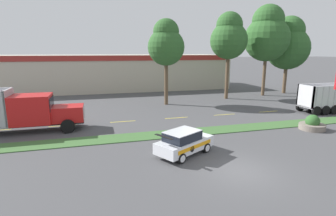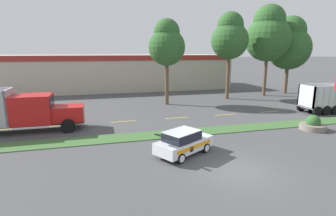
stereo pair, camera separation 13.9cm
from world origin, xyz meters
TOP-DOWN VIEW (x-y plane):
  - ground_plane at (0.00, 0.00)m, footprint 600.00×600.00m
  - grass_verge at (0.00, 7.50)m, footprint 120.00×2.05m
  - centre_line_2 at (-10.63, 12.52)m, footprint 2.40×0.14m
  - centre_line_3 at (-5.23, 12.52)m, footprint 2.40×0.14m
  - centre_line_4 at (0.17, 12.52)m, footprint 2.40×0.14m
  - centre_line_5 at (5.57, 12.52)m, footprint 2.40×0.14m
  - centre_line_6 at (10.97, 12.52)m, footprint 2.40×0.14m
  - centre_line_7 at (16.37, 12.52)m, footprint 2.40×0.14m
  - dump_truck_mid at (-13.99, 11.35)m, footprint 12.70×2.82m
  - rally_car at (-2.23, 3.17)m, footprint 4.35×3.54m
  - stone_planter at (10.27, 5.57)m, footprint 2.12×2.12m
  - store_building_backdrop at (-5.18, 36.28)m, footprint 41.67×12.10m
  - tree_behind_left at (10.38, 21.41)m, footprint 5.10×5.10m
  - tree_behind_centre at (17.14, 22.45)m, footprint 6.54×6.54m
  - tree_behind_right at (21.89, 23.61)m, footprint 6.59×6.59m
  - tree_behind_far_right at (0.99, 19.59)m, footprint 4.51×4.51m

SIDE VIEW (x-z plane):
  - ground_plane at x=0.00m, z-range 0.00..0.00m
  - centre_line_2 at x=-10.63m, z-range 0.00..0.01m
  - centre_line_3 at x=-5.23m, z-range 0.00..0.01m
  - centre_line_4 at x=0.17m, z-range 0.00..0.01m
  - centre_line_5 at x=5.57m, z-range 0.00..0.01m
  - centre_line_6 at x=10.97m, z-range 0.00..0.01m
  - centre_line_7 at x=16.37m, z-range 0.00..0.01m
  - grass_verge at x=0.00m, z-range 0.00..0.06m
  - stone_planter at x=10.27m, z-range -0.21..1.10m
  - rally_car at x=-2.23m, z-range 0.01..1.67m
  - dump_truck_mid at x=-13.99m, z-range -0.15..3.50m
  - store_building_backdrop at x=-5.18m, z-range 0.00..6.04m
  - tree_behind_far_right at x=0.99m, z-range 2.29..12.81m
  - tree_behind_right at x=21.89m, z-range 1.72..13.75m
  - tree_behind_left at x=10.38m, z-range 2.60..14.51m
  - tree_behind_centre at x=17.14m, z-range 2.40..15.72m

